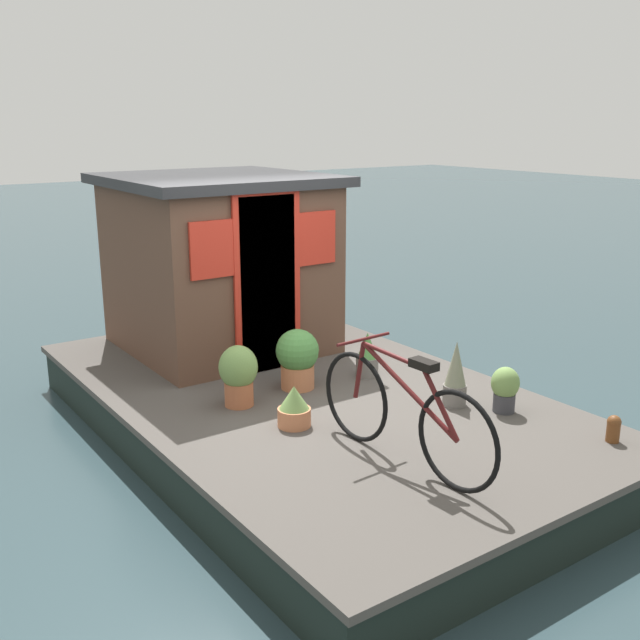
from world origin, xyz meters
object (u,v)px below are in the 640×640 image
at_px(houseboat_cabin, 220,262).
at_px(potted_plant_succulent, 294,407).
at_px(potted_plant_geranium, 297,357).
at_px(potted_plant_fern, 367,356).
at_px(potted_plant_ivy, 238,373).
at_px(bicycle, 403,412).
at_px(potted_plant_sage, 455,375).
at_px(mooring_bollard, 614,428).
at_px(potted_plant_mint, 505,388).

relative_size(houseboat_cabin, potted_plant_succulent, 6.30).
relative_size(houseboat_cabin, potted_plant_geranium, 3.86).
bearing_deg(potted_plant_fern, potted_plant_ivy, 88.08).
distance_m(houseboat_cabin, potted_plant_ivy, 1.88).
height_order(bicycle, potted_plant_fern, bicycle).
height_order(houseboat_cabin, potted_plant_ivy, houseboat_cabin).
bearing_deg(bicycle, potted_plant_fern, -30.99).
distance_m(potted_plant_fern, potted_plant_sage, 1.03).
height_order(houseboat_cabin, mooring_bollard, houseboat_cabin).
distance_m(houseboat_cabin, potted_plant_mint, 3.29).
height_order(bicycle, potted_plant_succulent, bicycle).
relative_size(bicycle, potted_plant_geranium, 3.10).
relative_size(potted_plant_succulent, potted_plant_ivy, 0.63).
xyz_separation_m(potted_plant_ivy, mooring_bollard, (-2.29, -1.97, -0.17)).
height_order(potted_plant_ivy, potted_plant_geranium, potted_plant_geranium).
xyz_separation_m(potted_plant_mint, potted_plant_geranium, (1.47, 1.11, 0.08)).
bearing_deg(potted_plant_sage, potted_plant_ivy, 55.10).
bearing_deg(potted_plant_geranium, houseboat_cabin, -1.82).
distance_m(potted_plant_sage, mooring_bollard, 1.32).
distance_m(bicycle, potted_plant_sage, 1.25).
height_order(potted_plant_ivy, mooring_bollard, potted_plant_ivy).
height_order(potted_plant_fern, potted_plant_ivy, potted_plant_ivy).
bearing_deg(houseboat_cabin, bicycle, 175.06).
bearing_deg(potted_plant_fern, potted_plant_sage, -171.62).
bearing_deg(potted_plant_succulent, mooring_bollard, -132.06).
distance_m(houseboat_cabin, potted_plant_sage, 2.88).
bearing_deg(potted_plant_fern, mooring_bollard, -165.00).
xyz_separation_m(potted_plant_fern, potted_plant_succulent, (-0.60, 1.22, -0.04)).
relative_size(houseboat_cabin, potted_plant_fern, 4.96).
relative_size(potted_plant_fern, potted_plant_geranium, 0.78).
height_order(houseboat_cabin, potted_plant_geranium, houseboat_cabin).
height_order(bicycle, potted_plant_mint, bicycle).
bearing_deg(potted_plant_ivy, potted_plant_geranium, -84.15).
bearing_deg(potted_plant_ivy, potted_plant_sage, -124.90).
bearing_deg(bicycle, potted_plant_geranium, -7.78).
bearing_deg(potted_plant_ivy, potted_plant_mint, -128.75).
bearing_deg(bicycle, potted_plant_succulent, 15.16).
xyz_separation_m(bicycle, potted_plant_geranium, (1.70, -0.23, -0.09)).
xyz_separation_m(potted_plant_mint, potted_plant_ivy, (1.41, 1.75, 0.08)).
bearing_deg(potted_plant_succulent, potted_plant_fern, -63.97).
xyz_separation_m(potted_plant_geranium, mooring_bollard, (-2.36, -1.32, -0.18)).
bearing_deg(potted_plant_ivy, potted_plant_fern, -91.92).
bearing_deg(mooring_bollard, houseboat_cabin, 18.03).
height_order(houseboat_cabin, potted_plant_mint, houseboat_cabin).
distance_m(potted_plant_mint, potted_plant_geranium, 1.84).
distance_m(potted_plant_mint, mooring_bollard, 0.92).
relative_size(potted_plant_fern, potted_plant_succulent, 1.27).
relative_size(houseboat_cabin, bicycle, 1.25).
distance_m(houseboat_cabin, potted_plant_succulent, 2.46).
bearing_deg(potted_plant_geranium, potted_plant_fern, -98.81).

